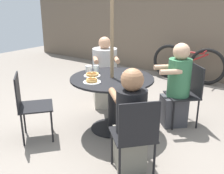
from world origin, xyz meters
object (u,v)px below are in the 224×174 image
(patio_chair_north, at_px, (135,133))
(coffee_cup, at_px, (88,69))
(diner_north, at_px, (130,123))
(patio_chair_east, at_px, (188,91))
(pancake_plate_a, at_px, (135,74))
(drinking_glass_a, at_px, (96,69))
(patio_chair_south, at_px, (104,73))
(diner_south, at_px, (105,75))
(pancake_plate_c, at_px, (92,81))
(syrup_bottle, at_px, (131,79))
(diner_east, at_px, (177,88))
(patio_table, at_px, (112,90))
(bicycle, at_px, (187,64))
(patio_chair_west, at_px, (29,103))
(pancake_plate_b, at_px, (92,75))
(drinking_glass_b, at_px, (125,77))

(patio_chair_north, height_order, coffee_cup, patio_chair_north)
(diner_north, distance_m, patio_chair_east, 1.35)
(pancake_plate_a, relative_size, drinking_glass_a, 2.18)
(patio_chair_south, relative_size, coffee_cup, 8.90)
(diner_south, relative_size, drinking_glass_a, 11.31)
(pancake_plate_a, xyz_separation_m, pancake_plate_c, (-0.26, -0.58, -0.00))
(patio_chair_east, distance_m, syrup_bottle, 0.96)
(diner_east, bearing_deg, diner_south, 44.68)
(patio_table, xyz_separation_m, diner_north, (0.67, -0.60, -0.05))
(diner_south, relative_size, bicycle, 0.72)
(pancake_plate_c, bearing_deg, diner_east, 53.11)
(patio_chair_west, bearing_deg, patio_chair_south, 131.45)
(patio_table, bearing_deg, pancake_plate_c, -102.75)
(patio_chair_south, bearing_deg, pancake_plate_a, 107.19)
(diner_north, xyz_separation_m, bicycle, (-0.66, 3.32, -0.13))
(patio_chair_east, bearing_deg, pancake_plate_c, 97.50)
(patio_chair_north, distance_m, patio_chair_west, 1.47)
(patio_chair_north, height_order, diner_south, diner_south)
(pancake_plate_a, distance_m, bicycle, 2.50)
(patio_chair_north, height_order, patio_chair_south, same)
(diner_south, height_order, coffee_cup, diner_south)
(diner_north, relative_size, patio_chair_west, 1.28)
(pancake_plate_b, bearing_deg, drinking_glass_b, 10.57)
(patio_chair_south, height_order, patio_chair_west, same)
(patio_chair_south, xyz_separation_m, patio_chair_west, (0.06, -1.60, 0.00))
(patio_table, height_order, patio_chair_south, patio_chair_south)
(diner_north, relative_size, patio_chair_east, 1.28)
(syrup_bottle, xyz_separation_m, bicycle, (-0.31, 2.77, -0.41))
(pancake_plate_c, bearing_deg, patio_table, 77.25)
(diner_north, height_order, diner_east, diner_east)
(diner_north, bearing_deg, patio_chair_west, 141.31)
(patio_chair_south, distance_m, pancake_plate_b, 1.04)
(drinking_glass_b, bearing_deg, coffee_cup, 177.69)
(patio_chair_east, xyz_separation_m, patio_chair_south, (-1.49, 0.02, 0.00))
(pancake_plate_b, distance_m, syrup_bottle, 0.58)
(patio_chair_north, height_order, patio_chair_west, same)
(diner_east, relative_size, pancake_plate_c, 5.32)
(patio_chair_north, xyz_separation_m, diner_north, (-0.12, 0.11, 0.02))
(patio_chair_north, relative_size, drinking_glass_a, 8.50)
(drinking_glass_b, height_order, bicycle, drinking_glass_b)
(bicycle, bearing_deg, patio_table, -92.07)
(pancake_plate_c, bearing_deg, drinking_glass_b, 46.33)
(pancake_plate_b, bearing_deg, coffee_cup, 145.00)
(patio_chair_east, relative_size, patio_chair_west, 1.00)
(patio_chair_east, relative_size, patio_chair_south, 1.00)
(diner_north, height_order, drinking_glass_b, diner_north)
(diner_south, bearing_deg, diner_east, 135.74)
(pancake_plate_b, xyz_separation_m, pancake_plate_c, (0.18, -0.21, 0.00))
(patio_chair_north, relative_size, diner_south, 0.75)
(coffee_cup, bearing_deg, patio_chair_north, -30.80)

